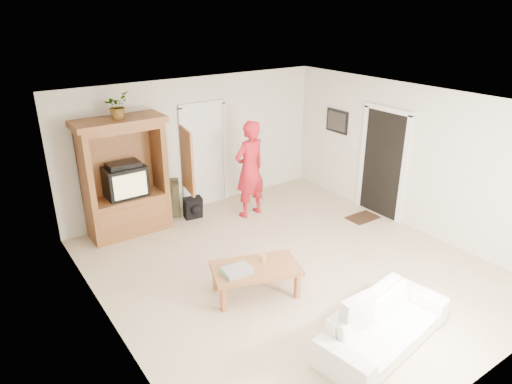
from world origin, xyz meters
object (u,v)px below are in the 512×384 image
Objects in this scene: sofa at (385,325)px; armoire at (127,185)px; coffee_table at (256,270)px; man at (250,169)px.

armoire is at bearing 98.06° from sofa.
coffee_table is (-0.68, 1.74, 0.12)m from sofa.
armoire is 2.27m from man.
man is 1.39× the size of coffee_table.
coffee_table is (-1.43, -2.26, -0.55)m from man.
armoire is 1.11× the size of man.
sofa is 1.88m from coffee_table.
man reaches higher than sofa.
coffee_table is at bearing 102.45° from sofa.
sofa reaches higher than coffee_table.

